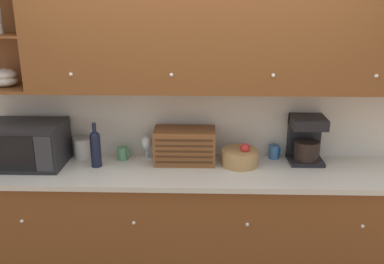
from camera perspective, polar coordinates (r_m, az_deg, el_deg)
name	(u,v)px	position (r m, az deg, el deg)	size (l,w,h in m)	color
ground_plane	(193,251)	(3.92, 0.09, -15.53)	(24.00, 24.00, 0.00)	#896647
wall_back	(193,108)	(3.41, 0.12, 3.27)	(5.59, 0.06, 2.60)	white
counter_unit	(192,222)	(3.42, -0.05, -11.97)	(3.21, 0.65, 0.92)	brown
backsplash_panel	(193,120)	(3.40, 0.10, 1.55)	(3.19, 0.01, 0.57)	beige
upper_cabinets	(217,33)	(3.09, 3.29, 13.01)	(3.19, 0.39, 0.82)	brown
microwave	(27,144)	(3.46, -21.17, -1.55)	(0.56, 0.41, 0.33)	black
storage_canister	(82,148)	(3.50, -14.45, -2.04)	(0.13, 0.13, 0.17)	silver
wine_bottle	(96,147)	(3.28, -12.74, -1.98)	(0.08, 0.08, 0.34)	black
mug	(123,153)	(3.41, -9.18, -2.81)	(0.09, 0.08, 0.10)	#4C845B
wine_glass	(146,144)	(3.39, -6.09, -1.55)	(0.08, 0.08, 0.18)	silver
bread_box	(185,146)	(3.29, -0.97, -1.85)	(0.46, 0.25, 0.27)	brown
fruit_basket	(240,157)	(3.28, 6.42, -3.34)	(0.28, 0.28, 0.18)	#A87F4C
mug_blue_second	(274,152)	(3.46, 10.93, -2.60)	(0.09, 0.08, 0.11)	#38669E
coffee_maker	(306,139)	(3.41, 14.97, -0.88)	(0.26, 0.25, 0.36)	black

